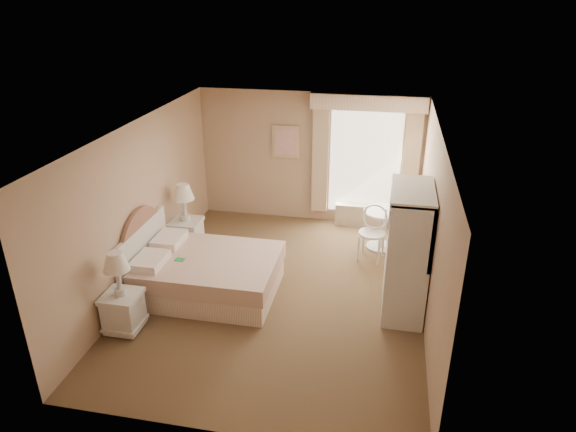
% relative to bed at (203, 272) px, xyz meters
% --- Properties ---
extents(room, '(4.21, 5.51, 2.51)m').
position_rel_bed_xyz_m(room, '(1.13, 0.21, 0.92)').
color(room, brown).
rests_on(room, ground).
extents(window, '(2.05, 0.22, 2.51)m').
position_rel_bed_xyz_m(window, '(2.18, 2.86, 1.01)').
color(window, white).
rests_on(window, room).
extents(framed_art, '(0.52, 0.04, 0.62)m').
position_rel_bed_xyz_m(framed_art, '(0.68, 2.92, 1.22)').
color(framed_art, tan).
rests_on(framed_art, room).
extents(bed, '(2.07, 1.55, 1.37)m').
position_rel_bed_xyz_m(bed, '(0.00, 0.00, 0.00)').
color(bed, tan).
rests_on(bed, room).
extents(nightstand_near, '(0.47, 0.47, 1.15)m').
position_rel_bed_xyz_m(nightstand_near, '(-0.71, -1.10, 0.10)').
color(nightstand_near, white).
rests_on(nightstand_near, room).
extents(nightstand_far, '(0.50, 0.50, 1.22)m').
position_rel_bed_xyz_m(nightstand_far, '(-0.71, 1.18, 0.13)').
color(nightstand_far, white).
rests_on(nightstand_far, room).
extents(round_table, '(0.67, 0.67, 0.70)m').
position_rel_bed_xyz_m(round_table, '(2.57, 1.97, 0.14)').
color(round_table, silver).
rests_on(round_table, room).
extents(cafe_chair, '(0.52, 0.52, 0.92)m').
position_rel_bed_xyz_m(cafe_chair, '(2.43, 1.60, 0.20)').
color(cafe_chair, silver).
rests_on(cafe_chair, room).
extents(armoire, '(0.55, 1.10, 1.84)m').
position_rel_bed_xyz_m(armoire, '(2.94, 0.13, 0.43)').
color(armoire, white).
rests_on(armoire, room).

